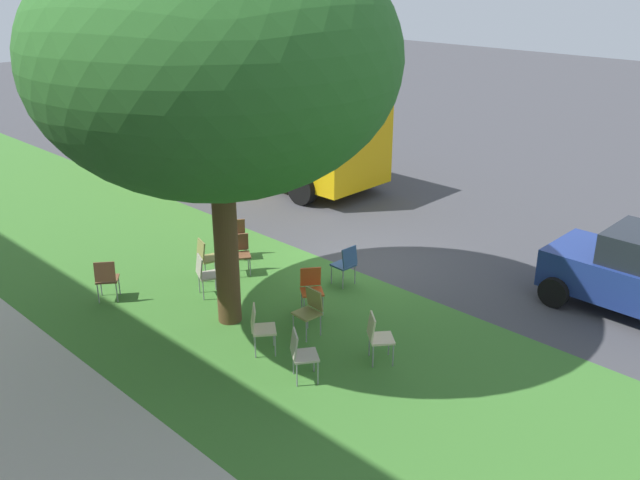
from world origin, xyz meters
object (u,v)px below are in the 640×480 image
Objects in this scene: chair_2 at (260,326)px; chair_8 at (206,256)px; chair_6 at (106,277)px; chair_7 at (310,309)px; school_bus at (242,115)px; chair_4 at (346,262)px; chair_10 at (240,251)px; chair_0 at (377,335)px; chair_5 at (205,272)px; street_tree at (216,59)px; chair_3 at (311,287)px; chair_1 at (237,236)px; chair_9 at (301,352)px.

chair_2 is 3.32m from chair_8.
chair_6 is 4.27m from chair_7.
chair_7 is (-0.17, -1.04, 0.00)m from chair_2.
chair_2 is 11.72m from school_bus.
chair_6 is at bearing 74.42° from chair_8.
chair_4 is at bearing -76.43° from chair_2.
chair_10 is (-0.87, -2.70, 0.00)m from chair_6.
chair_0 is 3.00m from chair_4.
chair_4 is 2.90m from chair_5.
chair_2 and chair_10 have the same top height.
chair_0 and chair_6 have the same top height.
chair_6 is 2.10m from chair_8.
chair_7 is 3.08m from chair_10.
chair_0 is 1.00× the size of chair_4.
street_tree is at bearing 78.05° from chair_4.
chair_1 is at bearing -12.68° from chair_3.
chair_3 is 1.34m from chair_4.
chair_0 and chair_3 have the same top height.
street_tree is at bearing -153.50° from chair_6.
street_tree is 5.09m from chair_4.
chair_5 is at bearing 106.64° from chair_10.
chair_7 is 1.00× the size of chair_9.
chair_8 is at bearing -24.82° from street_tree.
street_tree is at bearing 134.82° from chair_10.
chair_3 is at bearing -141.91° from chair_6.
chair_1 is 0.08× the size of school_bus.
street_tree is 8.08× the size of chair_9.
street_tree is 8.08× the size of chair_8.
chair_3 is at bearing 102.41° from chair_4.
school_bus reaches higher than chair_6.
school_bus reaches higher than chair_10.
chair_1 is 1.00× the size of chair_6.
chair_8 is 8.63m from school_bus.
chair_0 is at bearing 165.68° from chair_3.
chair_2 and chair_5 have the same top height.
chair_3 is 2.36m from chair_10.
chair_2 is 1.00× the size of chair_6.
chair_5 is 1.93m from chair_6.
chair_8 is at bearing -38.53° from chair_5.
chair_1 is at bearing -13.34° from chair_0.
chair_10 is at bearing 139.43° from school_bus.
chair_4 is 1.00× the size of chair_5.
chair_7 is at bearing -154.95° from street_tree.
chair_9 is at bearing 67.42° from chair_0.
school_bus reaches higher than chair_8.
chair_3 is at bearing -152.53° from chair_5.
street_tree reaches higher than school_bus.
chair_4 and chair_9 have the same top height.
chair_4 is at bearing -101.95° from street_tree.
chair_3 is (-3.09, 0.70, 0.00)m from chair_1.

